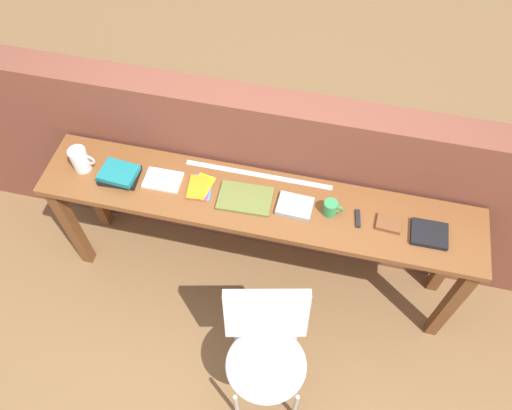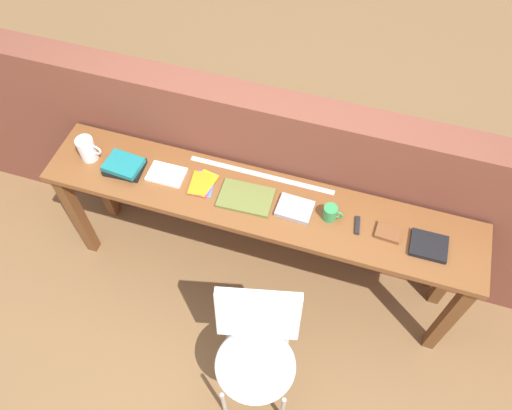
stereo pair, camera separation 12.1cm
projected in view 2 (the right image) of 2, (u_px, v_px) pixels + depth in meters
The scene contains 15 objects.
ground_plane at pixel (245, 310), 3.33m from camera, with size 40.00×40.00×0.00m, color brown.
brick_wall_back at pixel (274, 178), 3.13m from camera, with size 6.00×0.20×1.31m, color brown.
sideboard at pixel (259, 214), 2.88m from camera, with size 2.50×0.44×0.88m.
chair_white_moulded at pixel (256, 348), 2.65m from camera, with size 0.53×0.54×0.89m.
pitcher_white at pixel (87, 149), 2.87m from camera, with size 0.14×0.10×0.18m.
book_stack_leftmost at pixel (124, 166), 2.86m from camera, with size 0.22×0.18×0.07m.
magazine_cycling at pixel (166, 174), 2.86m from camera, with size 0.21×0.14×0.02m, color white.
pamphlet_pile_colourful at pixel (202, 184), 2.82m from camera, with size 0.15×0.19×0.01m.
book_open_centre at pixel (246, 198), 2.76m from camera, with size 0.30×0.20×0.02m, color olive.
book_grey_hardcover at pixel (295, 209), 2.71m from camera, with size 0.19×0.15×0.03m, color #9E9EA3.
mug at pixel (330, 213), 2.66m from camera, with size 0.11×0.08×0.09m.
multitool_folded at pixel (357, 225), 2.66m from camera, with size 0.02×0.11×0.02m, color black.
leather_journal_brown at pixel (388, 232), 2.63m from camera, with size 0.13×0.10×0.02m, color brown.
book_repair_rightmost at pixel (429, 246), 2.58m from camera, with size 0.19×0.16×0.03m, color black.
ruler_metal_back_edge at pixel (261, 175), 2.86m from camera, with size 0.86×0.03×0.00m, color silver.
Camera 2 is at (0.45, -1.21, 3.15)m, focal length 35.00 mm.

